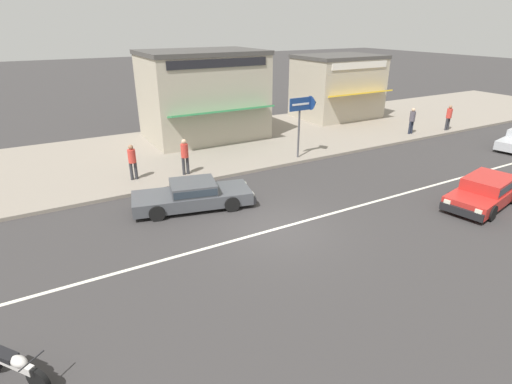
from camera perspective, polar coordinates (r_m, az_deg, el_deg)
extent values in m
plane|color=#383535|center=(14.18, 3.15, -5.22)|extent=(160.00, 160.00, 0.00)
cube|color=silver|center=(14.18, 3.15, -5.21)|extent=(50.40, 0.14, 0.01)
cube|color=gray|center=(22.92, -10.94, 5.82)|extent=(68.00, 10.00, 0.15)
cube|color=red|center=(18.12, 29.63, -0.46)|extent=(3.93, 2.33, 0.48)
cube|color=red|center=(18.30, 30.33, 1.20)|extent=(2.28, 1.83, 0.46)
cube|color=#28333D|center=(18.30, 30.33, 1.20)|extent=(2.21, 1.85, 0.29)
cube|color=black|center=(16.49, 27.25, -2.53)|extent=(0.44, 1.57, 0.28)
cube|color=white|center=(16.28, 29.21, -2.45)|extent=(0.13, 0.25, 0.14)
cube|color=white|center=(16.61, 25.66, -1.26)|extent=(0.13, 0.25, 0.14)
cylinder|color=black|center=(16.94, 30.57, -2.58)|extent=(0.63, 0.34, 0.60)
cylinder|color=black|center=(17.38, 25.93, -1.03)|extent=(0.63, 0.34, 0.60)
cylinder|color=black|center=(19.40, 28.70, 0.82)|extent=(0.63, 0.34, 0.60)
cylinder|color=black|center=(26.77, 31.44, 5.81)|extent=(0.63, 0.34, 0.60)
cube|color=#47494F|center=(15.77, -9.09, -0.81)|extent=(4.78, 2.62, 0.48)
cube|color=#47494F|center=(15.60, -8.99, 0.72)|extent=(1.99, 1.82, 0.42)
cube|color=#28333D|center=(15.60, -8.99, 0.72)|extent=(1.93, 1.84, 0.27)
cube|color=black|center=(16.22, -0.96, -0.21)|extent=(0.48, 1.59, 0.28)
cube|color=white|center=(16.64, -1.59, 1.18)|extent=(0.13, 0.25, 0.14)
cube|color=white|center=(15.62, -0.50, -0.32)|extent=(0.13, 0.25, 0.14)
cylinder|color=black|center=(16.72, -4.68, 0.44)|extent=(0.63, 0.35, 0.60)
cylinder|color=black|center=(15.33, -3.46, -1.71)|extent=(0.63, 0.35, 0.60)
cylinder|color=black|center=(16.44, -14.29, -0.64)|extent=(0.63, 0.35, 0.60)
cylinder|color=black|center=(15.02, -13.95, -2.94)|extent=(0.63, 0.35, 0.60)
cylinder|color=black|center=(9.60, -28.65, -22.56)|extent=(0.42, 0.50, 0.56)
cube|color=silver|center=(9.91, -31.54, -20.04)|extent=(0.82, 0.99, 0.18)
cube|color=black|center=(9.94, -32.34, -19.03)|extent=(0.56, 0.63, 0.12)
ellipsoid|color=silver|center=(9.68, -30.80, -20.08)|extent=(0.44, 0.46, 0.22)
cylinder|color=#232326|center=(9.29, -29.41, -20.26)|extent=(0.46, 0.37, 0.03)
cylinder|color=#4C4C51|center=(20.92, 6.11, 8.20)|extent=(0.10, 0.10, 2.47)
cube|color=navy|center=(20.55, 6.36, 12.37)|extent=(1.27, 0.06, 0.64)
cone|color=navy|center=(21.02, 8.21, 12.52)|extent=(0.36, 0.71, 0.71)
cube|color=white|center=(20.52, 6.42, 12.35)|extent=(1.02, 0.01, 0.10)
cylinder|color=#232838|center=(27.45, 21.11, 8.58)|extent=(0.14, 0.14, 0.81)
cylinder|color=#232838|center=(27.60, 21.38, 8.61)|extent=(0.14, 0.14, 0.81)
cylinder|color=#514C56|center=(27.38, 21.46, 10.03)|extent=(0.34, 0.34, 0.61)
sphere|color=#D6AD89|center=(27.30, 21.59, 10.87)|extent=(0.22, 0.22, 0.22)
cylinder|color=#333338|center=(18.85, -10.31, 3.67)|extent=(0.14, 0.14, 0.83)
cylinder|color=#333338|center=(18.91, -9.74, 3.77)|extent=(0.14, 0.14, 0.83)
cylinder|color=#D63D33|center=(18.66, -10.18, 5.83)|extent=(0.34, 0.34, 0.63)
sphere|color=#D6AD89|center=(18.54, -10.27, 7.09)|extent=(0.23, 0.23, 0.23)
cylinder|color=#333338|center=(18.78, -17.37, 2.84)|extent=(0.14, 0.14, 0.80)
cylinder|color=#333338|center=(18.82, -16.78, 2.95)|extent=(0.14, 0.14, 0.80)
cylinder|color=#D63D33|center=(18.58, -17.33, 4.93)|extent=(0.34, 0.34, 0.60)
sphere|color=#997051|center=(18.47, -17.48, 6.13)|extent=(0.22, 0.22, 0.22)
cylinder|color=#333338|center=(29.37, 25.55, 8.74)|extent=(0.14, 0.14, 0.80)
cylinder|color=#333338|center=(29.53, 25.78, 8.77)|extent=(0.14, 0.14, 0.80)
cylinder|color=#D63D33|center=(29.31, 25.90, 10.08)|extent=(0.34, 0.34, 0.60)
sphere|color=#997051|center=(29.23, 26.04, 10.86)|extent=(0.22, 0.22, 0.22)
cube|color=#B2A893|center=(30.99, 11.51, 14.34)|extent=(5.72, 4.29, 4.18)
cube|color=#474442|center=(30.75, 11.85, 18.41)|extent=(5.84, 4.38, 0.24)
cube|color=gold|center=(29.17, 14.74, 13.45)|extent=(5.15, 0.90, 0.28)
cube|color=white|center=(29.18, 14.66, 17.11)|extent=(4.86, 0.08, 0.44)
cube|color=#B2A893|center=(24.92, -7.55, 13.34)|extent=(6.81, 4.85, 4.85)
cube|color=#474442|center=(24.63, -7.88, 19.18)|extent=(6.94, 4.95, 0.24)
cube|color=#33844C|center=(22.48, -4.75, 11.42)|extent=(6.13, 0.90, 0.28)
cube|color=black|center=(22.42, -5.34, 17.85)|extent=(5.79, 0.08, 0.44)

